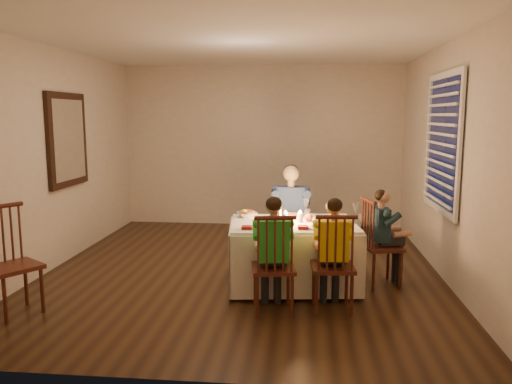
# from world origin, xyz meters

# --- Properties ---
(ground) EXTENTS (5.00, 5.00, 0.00)m
(ground) POSITION_xyz_m (0.00, 0.00, 0.00)
(ground) COLOR black
(ground) RESTS_ON ground
(wall_left) EXTENTS (0.02, 5.00, 2.60)m
(wall_left) POSITION_xyz_m (-2.25, 0.00, 1.30)
(wall_left) COLOR beige
(wall_left) RESTS_ON ground
(wall_right) EXTENTS (0.02, 5.00, 2.60)m
(wall_right) POSITION_xyz_m (2.25, 0.00, 1.30)
(wall_right) COLOR beige
(wall_right) RESTS_ON ground
(wall_back) EXTENTS (4.50, 0.02, 2.60)m
(wall_back) POSITION_xyz_m (0.00, 2.50, 1.30)
(wall_back) COLOR beige
(wall_back) RESTS_ON ground
(ceiling) EXTENTS (5.00, 5.00, 0.00)m
(ceiling) POSITION_xyz_m (0.00, 0.00, 2.60)
(ceiling) COLOR white
(ceiling) RESTS_ON wall_back
(dining_table) EXTENTS (1.43, 1.11, 0.66)m
(dining_table) POSITION_xyz_m (0.59, -0.49, 0.49)
(dining_table) COLOR white
(dining_table) RESTS_ON ground
(chair_adult) EXTENTS (0.41, 0.39, 0.94)m
(chair_adult) POSITION_xyz_m (0.54, 0.20, 0.00)
(chair_adult) COLOR #37190F
(chair_adult) RESTS_ON ground
(chair_near_left) EXTENTS (0.44, 0.42, 0.94)m
(chair_near_left) POSITION_xyz_m (0.43, -1.22, 0.00)
(chair_near_left) COLOR #37190F
(chair_near_left) RESTS_ON ground
(chair_near_right) EXTENTS (0.41, 0.40, 0.94)m
(chair_near_right) POSITION_xyz_m (0.97, -1.13, 0.00)
(chair_near_right) COLOR #37190F
(chair_near_right) RESTS_ON ground
(chair_end) EXTENTS (0.45, 0.47, 0.94)m
(chair_end) POSITION_xyz_m (1.53, -0.35, 0.00)
(chair_end) COLOR #37190F
(chair_end) RESTS_ON ground
(chair_extra) EXTENTS (0.56, 0.56, 1.00)m
(chair_extra) POSITION_xyz_m (-1.90, -1.50, 0.00)
(chair_extra) COLOR #37190F
(chair_extra) RESTS_ON ground
(adult) EXTENTS (0.47, 0.43, 1.23)m
(adult) POSITION_xyz_m (0.54, 0.20, 0.00)
(adult) COLOR navy
(adult) RESTS_ON ground
(child_green) EXTENTS (0.41, 0.38, 1.09)m
(child_green) POSITION_xyz_m (0.43, -1.22, 0.00)
(child_green) COLOR green
(child_green) RESTS_ON ground
(child_yellow) EXTENTS (0.38, 0.35, 1.07)m
(child_yellow) POSITION_xyz_m (0.97, -1.13, 0.00)
(child_yellow) COLOR yellow
(child_yellow) RESTS_ON ground
(child_teal) EXTENTS (0.38, 0.40, 1.03)m
(child_teal) POSITION_xyz_m (1.53, -0.35, 0.00)
(child_teal) COLOR #172C3A
(child_teal) RESTS_ON ground
(setting_adult) EXTENTS (0.29, 0.29, 0.02)m
(setting_adult) POSITION_xyz_m (0.56, -0.20, 0.70)
(setting_adult) COLOR white
(setting_adult) RESTS_ON dining_table
(setting_green) EXTENTS (0.29, 0.29, 0.02)m
(setting_green) POSITION_xyz_m (0.32, -0.82, 0.70)
(setting_green) COLOR white
(setting_green) RESTS_ON dining_table
(setting_yellow) EXTENTS (0.29, 0.29, 0.02)m
(setting_yellow) POSITION_xyz_m (0.87, -0.76, 0.70)
(setting_yellow) COLOR white
(setting_yellow) RESTS_ON dining_table
(setting_teal) EXTENTS (0.29, 0.29, 0.02)m
(setting_teal) POSITION_xyz_m (1.08, -0.42, 0.70)
(setting_teal) COLOR white
(setting_teal) RESTS_ON dining_table
(candle_left) EXTENTS (0.06, 0.06, 0.10)m
(candle_left) POSITION_xyz_m (0.51, -0.50, 0.74)
(candle_left) COLOR white
(candle_left) RESTS_ON dining_table
(candle_right) EXTENTS (0.06, 0.06, 0.10)m
(candle_right) POSITION_xyz_m (0.66, -0.48, 0.74)
(candle_right) COLOR white
(candle_right) RESTS_ON dining_table
(squash) EXTENTS (0.09, 0.09, 0.09)m
(squash) POSITION_xyz_m (0.05, -0.27, 0.74)
(squash) COLOR yellow
(squash) RESTS_ON dining_table
(orange_fruit) EXTENTS (0.08, 0.08, 0.08)m
(orange_fruit) POSITION_xyz_m (0.75, -0.42, 0.73)
(orange_fruit) COLOR #F54B14
(orange_fruit) RESTS_ON dining_table
(serving_bowl) EXTENTS (0.29, 0.29, 0.05)m
(serving_bowl) POSITION_xyz_m (0.08, -0.26, 0.72)
(serving_bowl) COLOR white
(serving_bowl) RESTS_ON dining_table
(wall_mirror) EXTENTS (0.06, 0.95, 1.15)m
(wall_mirror) POSITION_xyz_m (-2.22, 0.30, 1.50)
(wall_mirror) COLOR black
(wall_mirror) RESTS_ON wall_left
(window_blinds) EXTENTS (0.07, 1.34, 1.54)m
(window_blinds) POSITION_xyz_m (2.21, 0.10, 1.50)
(window_blinds) COLOR #0D1235
(window_blinds) RESTS_ON wall_right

